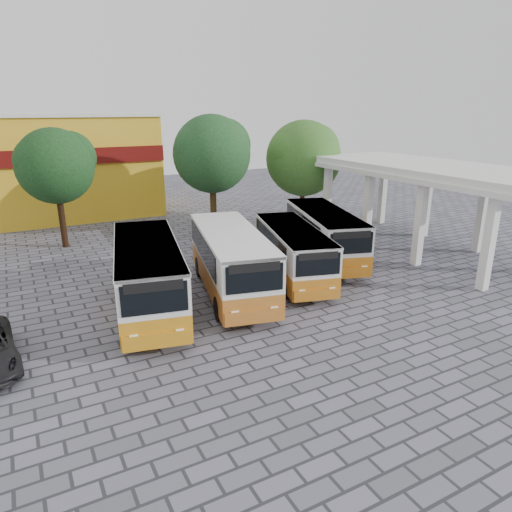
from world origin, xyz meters
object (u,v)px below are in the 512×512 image
bus_centre_left (231,258)px  bus_centre_right (293,250)px  bus_far_left (148,273)px  bus_far_right (324,232)px

bus_centre_left → bus_centre_right: (3.69, 0.30, -0.20)m
bus_far_left → bus_centre_left: 4.05m
bus_far_left → bus_centre_right: size_ratio=1.11×
bus_centre_left → bus_far_right: 7.23m
bus_far_left → bus_centre_left: (4.05, 0.09, 0.00)m
bus_far_left → bus_centre_left: bus_centre_left is taller
bus_centre_left → bus_far_right: (6.94, 2.04, -0.07)m
bus_far_left → bus_far_right: bus_far_left is taller
bus_centre_right → bus_far_right: size_ratio=0.92×
bus_centre_right → bus_far_right: (3.25, 1.74, 0.13)m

